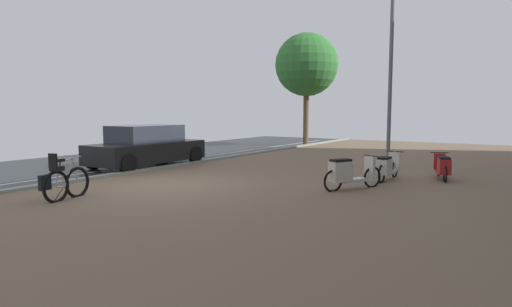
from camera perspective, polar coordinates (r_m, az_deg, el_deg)
The scene contains 8 objects.
ground at distance 10.69m, azimuth -7.14°, elevation -5.04°, with size 21.00×40.00×0.13m.
bicycle_foreground at distance 10.41m, azimuth -24.29°, elevation -3.49°, with size 0.57×1.33×1.09m.
scooter_near at distance 12.61m, azimuth 17.09°, elevation -1.74°, with size 0.52×1.76×0.81m.
scooter_mid at distance 13.28m, azimuth 23.69°, elevation -1.64°, with size 0.77×1.68×0.75m.
scooter_far at distance 10.88m, azimuth 12.19°, elevation -2.57°, with size 0.99×1.63×0.86m.
parked_car_near at distance 15.68m, azimuth -14.40°, elevation 0.88°, with size 1.91×4.25×1.45m.
lamp_post at distance 16.42m, azimuth 17.55°, elevation 10.98°, with size 0.20×0.52×6.43m.
street_tree at distance 24.52m, azimuth 6.77°, elevation 11.65°, with size 3.51×3.51×6.28m.
Camera 1 is at (8.19, -8.04, 1.97)m, focal length 29.95 mm.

